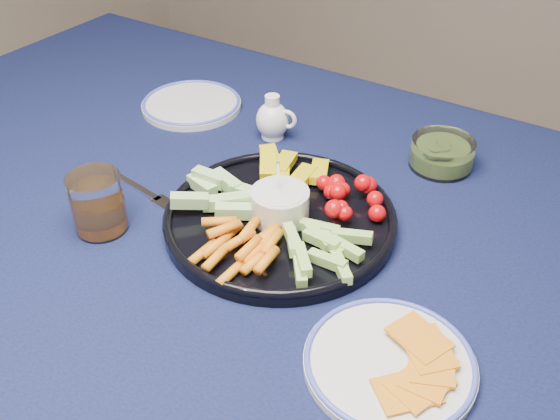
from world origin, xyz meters
The scene contains 8 objects.
dining_table centered at (0.00, 0.00, 0.66)m, with size 1.67×1.07×0.75m.
crudite_platter centered at (0.04, 0.02, 0.77)m, with size 0.34×0.34×0.11m.
creamer_pitcher centered at (-0.11, 0.23, 0.78)m, with size 0.08×0.06×0.08m.
pickle_bowl centered at (0.18, 0.30, 0.77)m, with size 0.11×0.11×0.05m.
cheese_plate centered at (0.29, -0.13, 0.76)m, with size 0.20×0.20×0.02m.
juice_tumbler centered at (-0.17, -0.13, 0.79)m, with size 0.08×0.08×0.09m.
fork_left centered at (-0.19, -0.03, 0.75)m, with size 0.18×0.04×0.00m.
side_plate_extra centered at (-0.30, 0.24, 0.75)m, with size 0.19×0.19×0.02m.
Camera 1 is at (0.44, -0.59, 1.32)m, focal length 40.00 mm.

